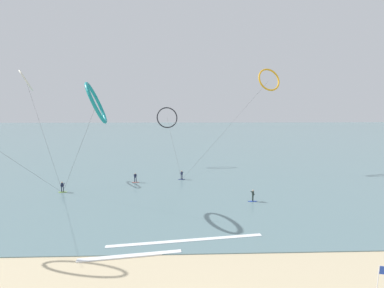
{
  "coord_description": "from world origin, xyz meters",
  "views": [
    {
      "loc": [
        -1.13,
        -13.01,
        13.29
      ],
      "look_at": [
        0.0,
        23.77,
        8.0
      ],
      "focal_mm": 24.2,
      "sensor_mm": 36.0,
      "label": 1
    }
  ],
  "objects": [
    {
      "name": "kite_ivory",
      "position": [
        -29.72,
        35.86,
        17.99
      ],
      "size": [
        11.43,
        11.65,
        19.89
      ],
      "rotation": [
        0.0,
        0.0,
        2.04
      ],
      "color": "silver",
      "rests_on": "ground"
    },
    {
      "name": "kite_charcoal",
      "position": [
        -4.94,
        45.54,
        10.9
      ],
      "size": [
        5.79,
        13.61,
        13.27
      ],
      "rotation": [
        0.0,
        0.0,
        0.25
      ],
      "color": "black",
      "rests_on": "ground"
    },
    {
      "name": "sea_water",
      "position": [
        0.0,
        108.77,
        0.04
      ],
      "size": [
        400.0,
        200.0,
        0.08
      ],
      "primitive_type": "cube",
      "color": "slate",
      "rests_on": "ground"
    },
    {
      "name": "surfer_coral",
      "position": [
        -9.77,
        31.51,
        0.82
      ],
      "size": [
        1.4,
        0.63,
        1.7
      ],
      "rotation": [
        0.0,
        0.0,
        3.42
      ],
      "color": "#EA7260",
      "rests_on": "ground"
    },
    {
      "name": "surfer_cobalt",
      "position": [
        8.5,
        21.65,
        0.82
      ],
      "size": [
        1.4,
        0.59,
        1.7
      ],
      "rotation": [
        0.0,
        0.0,
        4.73
      ],
      "color": "#2647B7",
      "rests_on": "ground"
    },
    {
      "name": "kite_amber",
      "position": [
        16.35,
        40.88,
        18.8
      ],
      "size": [
        20.67,
        9.54,
        21.21
      ],
      "rotation": [
        0.0,
        0.0,
        0.29
      ],
      "color": "orange",
      "rests_on": "ground"
    },
    {
      "name": "wave_crest_near",
      "position": [
        -5.98,
        8.65,
        0.06
      ],
      "size": [
        9.15,
        1.7,
        0.12
      ],
      "primitive_type": "cube",
      "rotation": [
        0.0,
        0.0,
        0.13
      ],
      "color": "white",
      "rests_on": "ground"
    },
    {
      "name": "beach_flag",
      "position": [
        12.64,
        3.3,
        1.52
      ],
      "size": [
        0.47,
        0.12,
        2.26
      ],
      "color": "silver",
      "rests_on": "ground"
    },
    {
      "name": "wave_crest_mid",
      "position": [
        -0.93,
        11.12,
        0.06
      ],
      "size": [
        15.58,
        2.39,
        0.12
      ],
      "primitive_type": "cube",
      "rotation": [
        0.0,
        0.0,
        0.12
      ],
      "color": "white",
      "rests_on": "ground"
    },
    {
      "name": "surfer_navy",
      "position": [
        -1.6,
        33.09,
        0.82
      ],
      "size": [
        1.4,
        0.73,
        1.7
      ],
      "rotation": [
        0.0,
        0.0,
        2.35
      ],
      "color": "navy",
      "rests_on": "ground"
    },
    {
      "name": "surfer_lime",
      "position": [
        -20.16,
        26.52,
        0.82
      ],
      "size": [
        1.4,
        0.6,
        1.7
      ],
      "rotation": [
        0.0,
        0.0,
        3.26
      ],
      "color": "#8CC62D",
      "rests_on": "ground"
    },
    {
      "name": "kite_teal",
      "position": [
        -11.92,
        19.48,
        13.74
      ],
      "size": [
        9.98,
        9.95,
        16.34
      ],
      "rotation": [
        0.0,
        0.0,
        1.76
      ],
      "color": "teal",
      "rests_on": "ground"
    }
  ]
}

